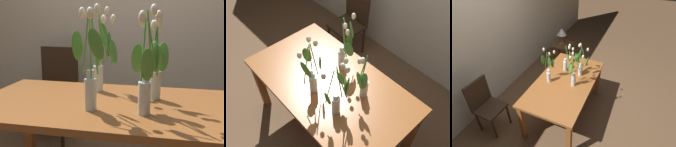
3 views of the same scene
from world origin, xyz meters
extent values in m
plane|color=brown|center=(0.00, 0.00, 0.00)|extent=(18.00, 18.00, 0.00)
cube|color=beige|center=(0.00, 1.48, 1.35)|extent=(9.00, 0.10, 2.70)
cube|color=brown|center=(0.00, 0.00, 0.72)|extent=(1.60, 0.90, 0.04)
cube|color=brown|center=(-0.74, -0.39, 0.35)|extent=(0.07, 0.07, 0.70)
cube|color=brown|center=(0.74, -0.39, 0.35)|extent=(0.07, 0.07, 0.70)
cube|color=brown|center=(-0.74, 0.39, 0.35)|extent=(0.07, 0.07, 0.70)
cube|color=brown|center=(0.74, 0.39, 0.35)|extent=(0.07, 0.07, 0.70)
cylinder|color=silver|center=(0.27, -0.17, 0.83)|extent=(0.07, 0.07, 0.18)
cylinder|color=silver|center=(0.27, -0.17, 0.94)|extent=(0.04, 0.04, 0.05)
cylinder|color=silver|center=(0.27, -0.17, 0.80)|extent=(0.06, 0.06, 0.11)
cylinder|color=#56933D|center=(0.25, -0.10, 1.08)|extent=(0.04, 0.12, 0.27)
ellipsoid|color=#F2E5C6|center=(0.23, -0.03, 1.23)|extent=(0.04, 0.04, 0.06)
ellipsoid|color=#4C8E38|center=(0.21, -0.06, 1.03)|extent=(0.08, 0.07, 0.17)
cylinder|color=#56933D|center=(0.30, -0.13, 1.10)|extent=(0.06, 0.06, 0.32)
ellipsoid|color=#F2E5C6|center=(0.33, -0.11, 1.26)|extent=(0.04, 0.04, 0.06)
ellipsoid|color=#4C8E38|center=(0.31, -0.08, 1.05)|extent=(0.07, 0.10, 0.18)
cylinder|color=#56933D|center=(0.29, -0.15, 1.12)|extent=(0.04, 0.04, 0.35)
ellipsoid|color=#F2E5C6|center=(0.30, -0.13, 1.29)|extent=(0.04, 0.04, 0.06)
ellipsoid|color=#4C8E38|center=(0.30, -0.10, 1.05)|extent=(0.08, 0.09, 0.18)
cylinder|color=#56933D|center=(0.26, -0.22, 1.10)|extent=(0.02, 0.10, 0.31)
ellipsoid|color=#F2E5C6|center=(0.26, -0.27, 1.26)|extent=(0.04, 0.04, 0.06)
ellipsoid|color=#4C8E38|center=(0.29, -0.26, 1.03)|extent=(0.08, 0.05, 0.17)
cylinder|color=silver|center=(0.30, 0.13, 0.83)|extent=(0.07, 0.07, 0.18)
cylinder|color=silver|center=(0.30, 0.13, 0.94)|extent=(0.04, 0.04, 0.05)
cylinder|color=silver|center=(0.30, 0.13, 0.80)|extent=(0.06, 0.06, 0.11)
cylinder|color=#3D752D|center=(0.31, 0.09, 1.09)|extent=(0.02, 0.07, 0.29)
ellipsoid|color=#F2E5C6|center=(0.32, 0.05, 1.23)|extent=(0.04, 0.04, 0.06)
ellipsoid|color=#4C8E38|center=(0.35, 0.05, 1.03)|extent=(0.08, 0.06, 0.17)
cylinder|color=#3D752D|center=(0.29, 0.09, 1.07)|extent=(0.02, 0.07, 0.26)
ellipsoid|color=#F2E5C6|center=(0.29, 0.05, 1.21)|extent=(0.04, 0.04, 0.06)
ellipsoid|color=#4C8E38|center=(0.32, 0.04, 1.02)|extent=(0.11, 0.04, 0.18)
cylinder|color=silver|center=(-0.03, -0.16, 0.83)|extent=(0.07, 0.07, 0.18)
cylinder|color=silver|center=(-0.03, -0.16, 0.94)|extent=(0.04, 0.04, 0.05)
cylinder|color=silver|center=(-0.03, -0.16, 0.80)|extent=(0.06, 0.06, 0.11)
cylinder|color=#56933D|center=(-0.01, -0.22, 1.11)|extent=(0.05, 0.11, 0.32)
ellipsoid|color=#F2E5C6|center=(0.01, -0.28, 1.28)|extent=(0.04, 0.04, 0.06)
ellipsoid|color=#4C8E38|center=(0.03, -0.25, 1.12)|extent=(0.11, 0.07, 0.18)
cylinder|color=#56933D|center=(-0.01, -0.14, 1.12)|extent=(0.04, 0.04, 0.36)
ellipsoid|color=#F2E5C6|center=(0.00, -0.12, 1.30)|extent=(0.04, 0.04, 0.06)
ellipsoid|color=#4C8E38|center=(-0.01, -0.09, 1.06)|extent=(0.09, 0.08, 0.18)
cylinder|color=#56933D|center=(-0.06, -0.14, 1.11)|extent=(0.05, 0.04, 0.33)
ellipsoid|color=#F2E5C6|center=(-0.09, -0.12, 1.28)|extent=(0.04, 0.04, 0.06)
ellipsoid|color=#4C8E38|center=(-0.11, -0.14, 1.10)|extent=(0.06, 0.09, 0.18)
cylinder|color=silver|center=(-0.10, 0.24, 0.83)|extent=(0.07, 0.07, 0.18)
cylinder|color=silver|center=(-0.10, 0.24, 0.94)|extent=(0.04, 0.04, 0.05)
cylinder|color=silver|center=(-0.10, 0.24, 0.80)|extent=(0.06, 0.06, 0.11)
cylinder|color=#56933D|center=(-0.07, 0.23, 1.09)|extent=(0.04, 0.01, 0.29)
ellipsoid|color=#F2E5C6|center=(-0.06, 0.23, 1.24)|extent=(0.04, 0.04, 0.06)
ellipsoid|color=#427F33|center=(-0.03, 0.26, 1.07)|extent=(0.04, 0.08, 0.17)
cylinder|color=#56933D|center=(-0.08, 0.28, 1.11)|extent=(0.05, 0.08, 0.34)
ellipsoid|color=#F2E5C6|center=(-0.06, 0.32, 1.29)|extent=(0.04, 0.04, 0.06)
ellipsoid|color=#427F33|center=(-0.08, 0.33, 1.13)|extent=(0.10, 0.07, 0.18)
cylinder|color=#56933D|center=(-0.04, 0.21, 1.09)|extent=(0.11, 0.06, 0.28)
ellipsoid|color=#F2E5C6|center=(0.02, 0.19, 1.24)|extent=(0.04, 0.04, 0.06)
ellipsoid|color=#427F33|center=(0.01, 0.22, 1.02)|extent=(0.07, 0.11, 0.18)
cube|color=#382619|center=(-0.78, 0.95, 0.45)|extent=(0.41, 0.41, 0.04)
cylinder|color=#382619|center=(-0.61, 0.78, 0.21)|extent=(0.04, 0.04, 0.43)
cylinder|color=#382619|center=(-0.95, 0.79, 0.21)|extent=(0.04, 0.04, 0.43)
cylinder|color=#382619|center=(-0.60, 1.12, 0.21)|extent=(0.04, 0.04, 0.43)
cylinder|color=#382619|center=(-0.94, 1.13, 0.21)|extent=(0.04, 0.04, 0.43)
cube|color=#382619|center=(-0.77, 1.13, 0.70)|extent=(0.40, 0.05, 0.46)
cube|color=brown|center=(1.51, 0.72, 0.53)|extent=(0.44, 0.44, 0.04)
cube|color=brown|center=(1.32, 0.53, 0.26)|extent=(0.04, 0.04, 0.51)
cube|color=brown|center=(1.70, 0.53, 0.26)|extent=(0.04, 0.04, 0.51)
cube|color=brown|center=(1.32, 0.91, 0.26)|extent=(0.04, 0.04, 0.51)
cube|color=brown|center=(1.70, 0.91, 0.26)|extent=(0.04, 0.04, 0.51)
cylinder|color=olive|center=(1.50, 0.74, 0.56)|extent=(0.12, 0.12, 0.02)
cylinder|color=olive|center=(1.50, 0.74, 0.68)|extent=(0.02, 0.02, 0.22)
cone|color=silver|center=(1.50, 0.74, 0.87)|extent=(0.22, 0.22, 0.16)
cylinder|color=#B72D23|center=(1.60, 0.66, 0.59)|extent=(0.06, 0.06, 0.07)
camera|label=1|loc=(0.44, -1.66, 1.28)|focal=46.84mm
camera|label=2|loc=(1.13, -0.92, 2.51)|focal=39.98mm
camera|label=3|loc=(-2.12, -0.93, 2.64)|focal=29.27mm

